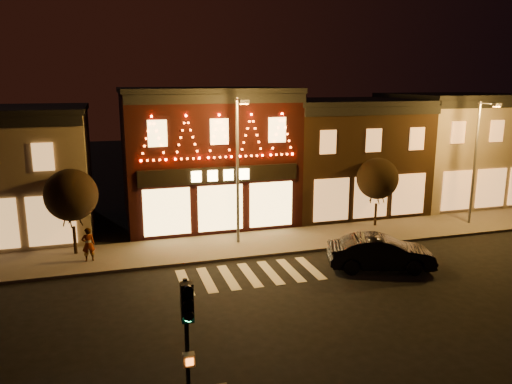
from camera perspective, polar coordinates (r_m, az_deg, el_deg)
name	(u,v)px	position (r m, az deg, el deg)	size (l,w,h in m)	color
ground	(278,313)	(19.57, 2.60, -13.74)	(120.00, 120.00, 0.00)	black
sidewalk_far	(265,243)	(27.15, 1.01, -5.85)	(44.00, 4.00, 0.15)	#47423D
building_pulp	(206,155)	(31.38, -5.80, 4.30)	(10.20, 8.34, 8.30)	black
building_right_a	(343,155)	(34.51, 9.92, 4.26)	(9.20, 8.28, 7.50)	#322011
building_right_b	(454,147)	(39.34, 21.79, 4.78)	(9.20, 8.28, 7.80)	#7D7059
traffic_signal_near	(188,330)	(12.08, -7.89, -15.40)	(0.29, 0.42, 4.09)	black
streetlamp_mid	(238,160)	(25.77, -2.04, 3.69)	(0.49, 1.76, 7.72)	#59595E
streetlamp_right	(478,153)	(32.33, 24.16, 4.07)	(0.49, 1.70, 7.39)	#59595E
tree_left	(71,195)	(26.09, -20.51, -0.33)	(2.60, 2.60, 4.35)	black
tree_right	(377,179)	(30.29, 13.80, 1.52)	(2.46, 2.46, 4.12)	black
dark_sedan	(381,253)	(24.16, 14.14, -6.80)	(1.71, 4.89, 1.61)	black
pedestrian	(88,244)	(25.38, -18.74, -5.72)	(0.61, 0.40, 1.67)	gray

